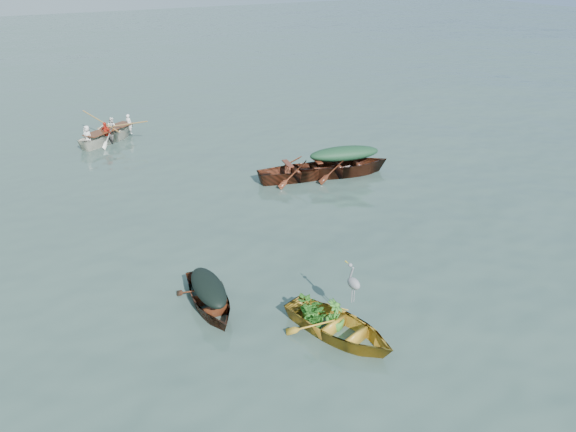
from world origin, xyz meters
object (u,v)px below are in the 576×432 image
(dark_covered_boat, at_px, (210,307))
(heron, at_px, (353,290))
(green_tarp_boat, at_px, (343,175))
(rowed_boat, at_px, (111,141))
(yellow_dinghy, at_px, (338,336))
(open_wooden_boat, at_px, (302,179))

(dark_covered_boat, relative_size, heron, 3.59)
(green_tarp_boat, xyz_separation_m, rowed_boat, (-6.80, 8.27, 0.00))
(dark_covered_boat, height_order, heron, heron)
(dark_covered_boat, xyz_separation_m, green_tarp_boat, (7.55, 5.69, 0.00))
(rowed_boat, height_order, heron, heron)
(rowed_boat, xyz_separation_m, heron, (1.82, -16.12, 0.92))
(rowed_boat, relative_size, heron, 4.82)
(yellow_dinghy, height_order, heron, heron)
(yellow_dinghy, xyz_separation_m, open_wooden_boat, (3.90, 8.45, 0.00))
(dark_covered_boat, bearing_deg, heron, -35.84)
(open_wooden_boat, xyz_separation_m, heron, (-3.40, -8.22, 0.92))
(heron, bearing_deg, dark_covered_boat, 119.75)
(green_tarp_boat, bearing_deg, open_wooden_boat, 90.00)
(open_wooden_boat, relative_size, heron, 5.01)
(heron, bearing_deg, rowed_boat, 76.23)
(open_wooden_boat, bearing_deg, rowed_boat, 42.59)
(rowed_boat, bearing_deg, green_tarp_boat, -174.53)
(open_wooden_boat, height_order, rowed_boat, open_wooden_boat)
(yellow_dinghy, height_order, green_tarp_boat, green_tarp_boat)
(yellow_dinghy, relative_size, green_tarp_boat, 0.70)
(green_tarp_boat, bearing_deg, rowed_boat, 52.51)
(dark_covered_boat, bearing_deg, open_wooden_boat, 49.57)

